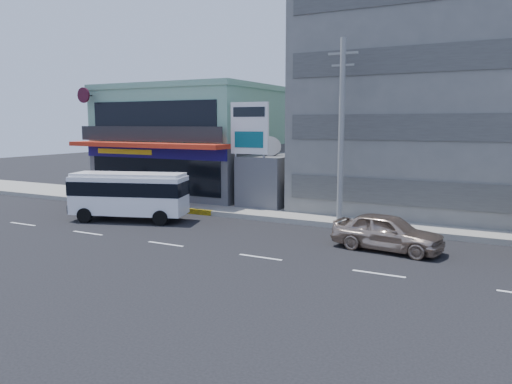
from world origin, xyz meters
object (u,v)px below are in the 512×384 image
at_px(motorcycle_rider, 89,196).
at_px(utility_pole_near, 341,132).
at_px(billboard, 250,134).
at_px(shop_building, 194,144).
at_px(minibus, 129,192).
at_px(concrete_building, 443,101).
at_px(satellite_dish, 269,155).
at_px(sedan, 387,232).

bearing_deg(motorcycle_rider, utility_pole_near, 4.62).
bearing_deg(billboard, motorcycle_rider, -163.32).
bearing_deg(shop_building, minibus, -75.80).
distance_m(concrete_building, utility_pole_near, 8.79).
bearing_deg(satellite_dish, concrete_building, 21.80).
bearing_deg(motorcycle_rider, concrete_building, 23.04).
xyz_separation_m(billboard, utility_pole_near, (6.50, -1.80, 0.22)).
relative_size(concrete_building, billboard, 2.32).
height_order(concrete_building, sedan, concrete_building).
height_order(billboard, motorcycle_rider, billboard).
bearing_deg(sedan, minibus, 97.48).
relative_size(sedan, motorcycle_rider, 2.16).
bearing_deg(shop_building, sedan, -30.51).
distance_m(shop_building, minibus, 10.95).
height_order(minibus, sedan, minibus).
xyz_separation_m(satellite_dish, sedan, (9.44, -7.33, -2.75)).
height_order(shop_building, concrete_building, concrete_building).
xyz_separation_m(shop_building, billboard, (7.50, -4.75, 0.93)).
bearing_deg(utility_pole_near, minibus, -161.43).
distance_m(concrete_building, minibus, 19.89).
xyz_separation_m(utility_pole_near, motorcycle_rider, (-17.13, -1.38, -4.41)).
relative_size(billboard, utility_pole_near, 0.69).
bearing_deg(satellite_dish, motorcycle_rider, -155.87).
bearing_deg(shop_building, motorcycle_rider, -111.53).
xyz_separation_m(shop_building, concrete_building, (18.00, 1.05, 3.00)).
relative_size(concrete_building, satellite_dish, 10.67).
distance_m(satellite_dish, billboard, 2.31).
relative_size(shop_building, motorcycle_rider, 5.50).
distance_m(shop_building, utility_pole_near, 15.50).
distance_m(utility_pole_near, sedan, 6.67).
xyz_separation_m(satellite_dish, minibus, (-5.38, -7.42, -1.92)).
xyz_separation_m(concrete_building, motorcycle_rider, (-21.13, -8.98, -6.26)).
relative_size(concrete_building, motorcycle_rider, 7.10).
distance_m(satellite_dish, minibus, 9.36).
relative_size(satellite_dish, utility_pole_near, 0.15).
height_order(shop_building, satellite_dish, shop_building).
relative_size(utility_pole_near, motorcycle_rider, 4.44).
distance_m(shop_building, satellite_dish, 8.54).
height_order(utility_pole_near, minibus, utility_pole_near).
relative_size(utility_pole_near, minibus, 1.44).
height_order(concrete_building, utility_pole_near, concrete_building).
distance_m(minibus, motorcycle_rider, 6.31).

